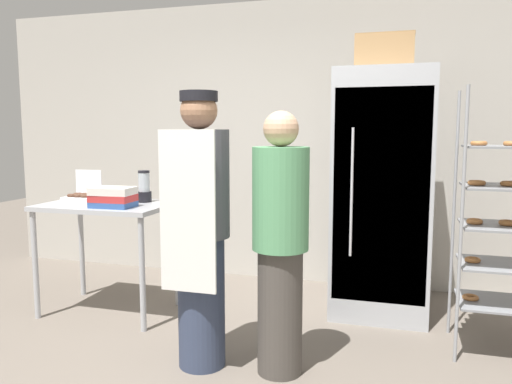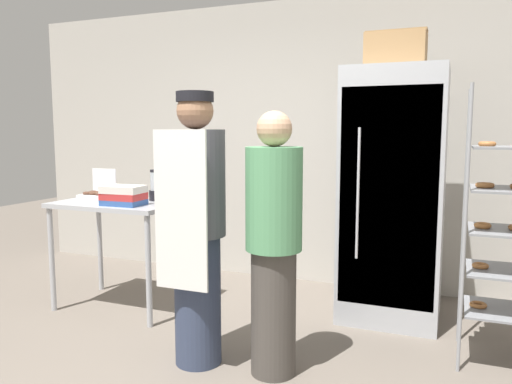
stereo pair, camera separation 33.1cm
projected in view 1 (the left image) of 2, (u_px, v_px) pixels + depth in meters
name	position (u px, v px, depth m)	size (l,w,h in m)	color
back_wall	(299.00, 143.00, 4.86)	(6.40, 0.12, 2.70)	#B7B2A8
refrigerator	(382.00, 195.00, 3.94)	(0.75, 0.67, 1.94)	#ADAFB5
baking_rack	(507.00, 224.00, 3.23)	(0.63, 0.50, 1.75)	#93969B
prep_counter	(107.00, 217.00, 4.00)	(1.01, 0.67, 0.89)	#ADAFB5
donut_box	(82.00, 197.00, 4.05)	(0.25, 0.22, 0.26)	white
blender_pitcher	(144.00, 188.00, 4.06)	(0.12, 0.12, 0.26)	black
binder_stack	(113.00, 197.00, 3.78)	(0.32, 0.23, 0.15)	#2D5193
cardboard_storage_box	(385.00, 52.00, 3.80)	(0.44, 0.29, 0.27)	#A87F51
person_baker	(200.00, 227.00, 3.05)	(0.36, 0.38, 1.70)	#333D56
person_customer	(280.00, 242.00, 2.97)	(0.34, 0.34, 1.59)	#47423D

